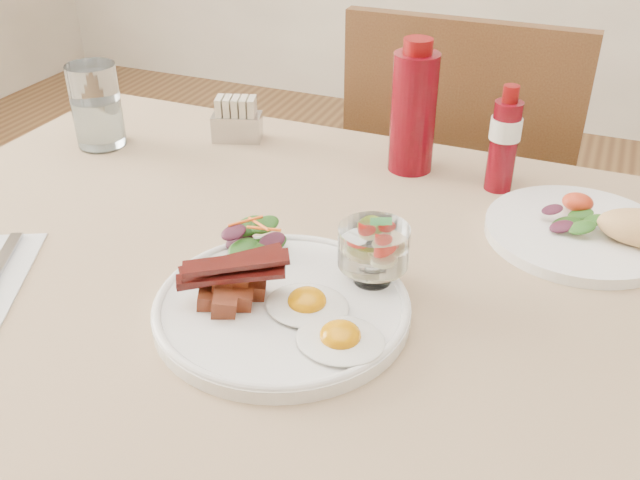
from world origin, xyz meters
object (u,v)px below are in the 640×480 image
(ketchup_bottle, at_px, (413,110))
(water_glass, at_px, (97,111))
(second_plate, at_px, (595,230))
(fruit_cup, at_px, (374,247))
(chair_far, at_px, (459,206))
(main_plate, at_px, (282,308))
(table, at_px, (347,347))
(hot_sauce_bottle, at_px, (504,141))
(sugar_caddy, at_px, (237,121))

(ketchup_bottle, distance_m, water_glass, 0.50)
(second_plate, bearing_deg, fruit_cup, -136.50)
(second_plate, height_order, water_glass, water_glass)
(second_plate, relative_size, ketchup_bottle, 1.29)
(ketchup_bottle, bearing_deg, chair_far, 85.61)
(fruit_cup, xyz_separation_m, water_glass, (-0.54, 0.22, -0.00))
(main_plate, distance_m, second_plate, 0.42)
(table, distance_m, hot_sauce_bottle, 0.38)
(hot_sauce_bottle, relative_size, sugar_caddy, 1.73)
(chair_far, distance_m, fruit_cup, 0.72)
(ketchup_bottle, xyz_separation_m, hot_sauce_bottle, (0.14, -0.02, -0.02))
(fruit_cup, distance_m, ketchup_bottle, 0.34)
(fruit_cup, distance_m, second_plate, 0.31)
(table, bearing_deg, fruit_cup, 8.32)
(fruit_cup, bearing_deg, hot_sauce_bottle, 74.83)
(sugar_caddy, bearing_deg, table, -64.18)
(main_plate, bearing_deg, second_plate, 44.02)
(table, relative_size, main_plate, 4.75)
(fruit_cup, relative_size, ketchup_bottle, 0.40)
(fruit_cup, bearing_deg, sugar_caddy, 136.77)
(table, distance_m, second_plate, 0.35)
(water_glass, bearing_deg, sugar_caddy, 27.90)
(chair_far, distance_m, ketchup_bottle, 0.46)
(second_plate, height_order, hot_sauce_bottle, hot_sauce_bottle)
(fruit_cup, distance_m, sugar_caddy, 0.48)
(fruit_cup, relative_size, sugar_caddy, 0.90)
(main_plate, relative_size, sugar_caddy, 3.13)
(second_plate, bearing_deg, table, -139.19)
(main_plate, bearing_deg, hot_sauce_bottle, 67.57)
(table, relative_size, water_glass, 9.96)
(water_glass, bearing_deg, second_plate, -0.71)
(main_plate, distance_m, hot_sauce_bottle, 0.43)
(second_plate, distance_m, water_glass, 0.77)
(chair_far, distance_m, water_glass, 0.73)
(table, relative_size, fruit_cup, 16.55)
(water_glass, bearing_deg, hot_sauce_bottle, 8.20)
(fruit_cup, bearing_deg, water_glass, 157.63)
(main_plate, xyz_separation_m, fruit_cup, (0.08, 0.08, 0.05))
(chair_far, height_order, fruit_cup, chair_far)
(fruit_cup, height_order, hot_sauce_bottle, hot_sauce_bottle)
(ketchup_bottle, bearing_deg, hot_sauce_bottle, -6.60)
(main_plate, relative_size, ketchup_bottle, 1.40)
(fruit_cup, distance_m, water_glass, 0.59)
(water_glass, bearing_deg, main_plate, -32.88)
(sugar_caddy, bearing_deg, second_plate, -29.44)
(hot_sauce_bottle, xyz_separation_m, water_glass, (-0.63, -0.09, -0.02))
(table, xyz_separation_m, water_glass, (-0.52, 0.23, 0.15))
(main_plate, distance_m, fruit_cup, 0.12)
(sugar_caddy, relative_size, water_glass, 0.67)
(chair_far, xyz_separation_m, fruit_cup, (0.03, -0.66, 0.29))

